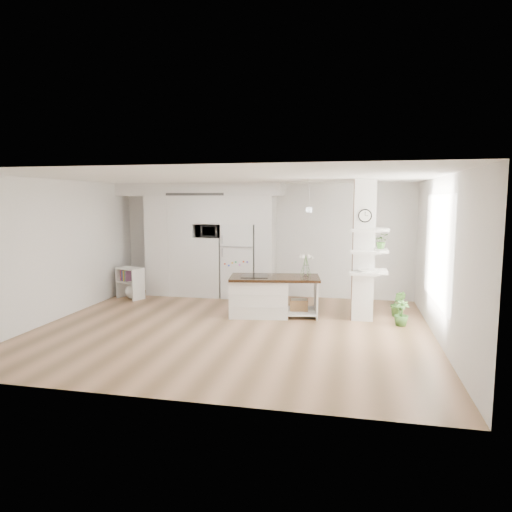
# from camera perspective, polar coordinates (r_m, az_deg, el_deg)

# --- Properties ---
(floor) EXTENTS (7.00, 6.00, 0.01)m
(floor) POSITION_cam_1_polar(r_m,az_deg,el_deg) (8.34, -2.98, -9.08)
(floor) COLOR tan
(floor) RESTS_ON ground
(room) EXTENTS (7.04, 6.04, 2.72)m
(room) POSITION_cam_1_polar(r_m,az_deg,el_deg) (8.03, -3.06, 3.75)
(room) COLOR white
(room) RESTS_ON ground
(cabinet_wall) EXTENTS (4.00, 0.71, 2.70)m
(cabinet_wall) POSITION_cam_1_polar(r_m,az_deg,el_deg) (11.02, -6.73, 2.80)
(cabinet_wall) COLOR white
(cabinet_wall) RESTS_ON floor
(refrigerator) EXTENTS (0.78, 0.69, 1.75)m
(refrigerator) POSITION_cam_1_polar(r_m,az_deg,el_deg) (10.84, -2.03, -0.58)
(refrigerator) COLOR white
(refrigerator) RESTS_ON floor
(column) EXTENTS (0.69, 0.90, 2.70)m
(column) POSITION_cam_1_polar(r_m,az_deg,el_deg) (8.93, 13.83, 0.65)
(column) COLOR silver
(column) RESTS_ON floor
(window) EXTENTS (0.00, 2.40, 2.40)m
(window) POSITION_cam_1_polar(r_m,az_deg,el_deg) (8.20, 21.75, 0.83)
(window) COLOR white
(window) RESTS_ON room
(pendant_light) EXTENTS (0.12, 0.12, 0.10)m
(pendant_light) POSITION_cam_1_polar(r_m,az_deg,el_deg) (7.90, 9.27, 5.54)
(pendant_light) COLOR white
(pendant_light) RESTS_ON room
(kitchen_island) EXTENTS (1.87, 1.10, 1.37)m
(kitchen_island) POSITION_cam_1_polar(r_m,az_deg,el_deg) (9.17, 1.13, -4.86)
(kitchen_island) COLOR white
(kitchen_island) RESTS_ON floor
(bookshelf) EXTENTS (0.71, 0.58, 0.73)m
(bookshelf) POSITION_cam_1_polar(r_m,az_deg,el_deg) (11.11, -15.34, -3.55)
(bookshelf) COLOR white
(bookshelf) RESTS_ON floor
(floor_plant_a) EXTENTS (0.32, 0.27, 0.52)m
(floor_plant_a) POSITION_cam_1_polar(r_m,az_deg,el_deg) (9.54, 17.31, -5.71)
(floor_plant_a) COLOR #3E722D
(floor_plant_a) RESTS_ON floor
(floor_plant_b) EXTENTS (0.32, 0.32, 0.47)m
(floor_plant_b) POSITION_cam_1_polar(r_m,az_deg,el_deg) (8.89, 17.71, -6.81)
(floor_plant_b) COLOR #3E722D
(floor_plant_b) RESTS_ON floor
(microwave) EXTENTS (0.54, 0.37, 0.30)m
(microwave) POSITION_cam_1_polar(r_m,az_deg,el_deg) (10.92, -5.94, 3.11)
(microwave) COLOR #2D2D2D
(microwave) RESTS_ON cabinet_wall
(shelf_plant) EXTENTS (0.27, 0.23, 0.30)m
(shelf_plant) POSITION_cam_1_polar(r_m,az_deg,el_deg) (9.09, 15.42, 1.81)
(shelf_plant) COLOR #3E722D
(shelf_plant) RESTS_ON column
(decor_bowl) EXTENTS (0.22, 0.22, 0.05)m
(decor_bowl) POSITION_cam_1_polar(r_m,az_deg,el_deg) (8.74, 13.29, -1.79)
(decor_bowl) COLOR white
(decor_bowl) RESTS_ON column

